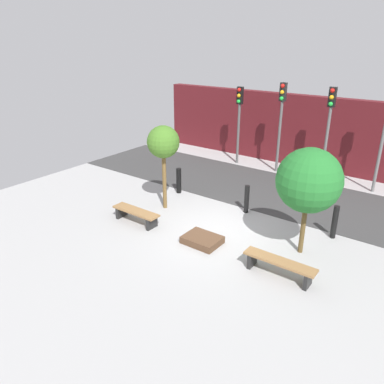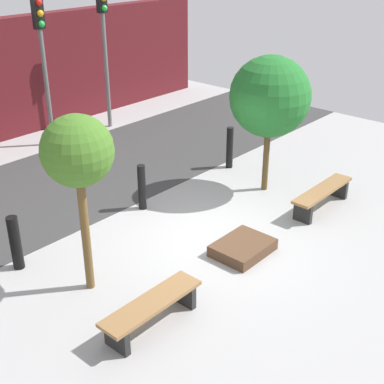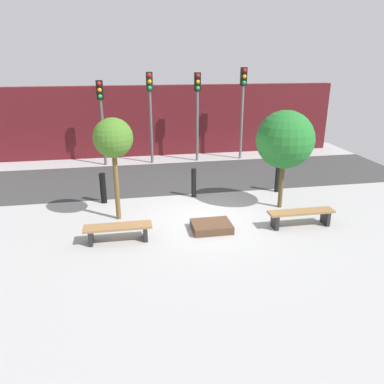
{
  "view_description": "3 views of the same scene",
  "coord_description": "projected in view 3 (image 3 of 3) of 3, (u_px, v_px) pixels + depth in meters",
  "views": [
    {
      "loc": [
        5.59,
        -8.83,
        5.7
      ],
      "look_at": [
        -0.41,
        -0.77,
        1.54
      ],
      "focal_mm": 35.0,
      "sensor_mm": 36.0,
      "label": 1
    },
    {
      "loc": [
        -6.94,
        -5.7,
        5.34
      ],
      "look_at": [
        -0.58,
        -0.06,
        1.22
      ],
      "focal_mm": 50.0,
      "sensor_mm": 36.0,
      "label": 2
    },
    {
      "loc": [
        -2.24,
        -10.0,
        4.55
      ],
      "look_at": [
        -0.52,
        -0.63,
        1.1
      ],
      "focal_mm": 35.0,
      "sensor_mm": 36.0,
      "label": 3
    }
  ],
  "objects": [
    {
      "name": "bollard_center",
      "position": [
        278.0,
        177.0,
        13.24
      ],
      "size": [
        0.17,
        0.17,
        1.05
      ],
      "primitive_type": "cylinder",
      "color": "black",
      "rests_on": "ground"
    },
    {
      "name": "road_strip",
      "position": [
        183.0,
        177.0,
        15.07
      ],
      "size": [
        18.0,
        4.17,
        0.01
      ],
      "primitive_type": "cube",
      "color": "#383838",
      "rests_on": "ground"
    },
    {
      "name": "traffic_light_east",
      "position": [
        243.0,
        98.0,
        16.83
      ],
      "size": [
        0.28,
        0.27,
        4.12
      ],
      "color": "slate",
      "rests_on": "ground"
    },
    {
      "name": "tree_behind_right_bench",
      "position": [
        285.0,
        140.0,
        11.3
      ],
      "size": [
        1.76,
        1.76,
        3.08
      ],
      "color": "brown",
      "rests_on": "ground"
    },
    {
      "name": "planter_bed",
      "position": [
        212.0,
        226.0,
        10.4
      ],
      "size": [
        1.08,
        0.83,
        0.21
      ],
      "primitive_type": "cube",
      "color": "#513725",
      "rests_on": "ground"
    },
    {
      "name": "ground_plane",
      "position": [
        205.0,
        218.0,
        11.18
      ],
      "size": [
        18.0,
        18.0,
        0.0
      ],
      "primitive_type": "plane",
      "color": "#9F9F9F"
    },
    {
      "name": "traffic_light_mid_east",
      "position": [
        197.0,
        101.0,
        16.51
      ],
      "size": [
        0.28,
        0.27,
        3.92
      ],
      "color": "#5D5D5D",
      "rests_on": "ground"
    },
    {
      "name": "bench_right",
      "position": [
        301.0,
        215.0,
        10.56
      ],
      "size": [
        1.9,
        0.4,
        0.47
      ],
      "rotation": [
        0.0,
        0.0,
        0.0
      ],
      "color": "black",
      "rests_on": "ground"
    },
    {
      "name": "traffic_light_west",
      "position": [
        101.0,
        108.0,
        15.87
      ],
      "size": [
        0.28,
        0.27,
        3.64
      ],
      "color": "#505050",
      "rests_on": "ground"
    },
    {
      "name": "building_facade",
      "position": [
        170.0,
        120.0,
        18.09
      ],
      "size": [
        16.2,
        0.5,
        3.3
      ],
      "primitive_type": "cube",
      "color": "#511419",
      "rests_on": "ground"
    },
    {
      "name": "bollard_left",
      "position": [
        194.0,
        183.0,
        12.74
      ],
      "size": [
        0.17,
        0.17,
        1.0
      ],
      "primitive_type": "cylinder",
      "color": "black",
      "rests_on": "ground"
    },
    {
      "name": "bench_left",
      "position": [
        118.0,
        230.0,
        9.71
      ],
      "size": [
        1.75,
        0.45,
        0.44
      ],
      "rotation": [
        0.0,
        0.0,
        -0.0
      ],
      "color": "black",
      "rests_on": "ground"
    },
    {
      "name": "tree_behind_left_bench",
      "position": [
        113.0,
        139.0,
        10.36
      ],
      "size": [
        1.11,
        1.11,
        3.0
      ],
      "color": "brown",
      "rests_on": "ground"
    },
    {
      "name": "traffic_light_mid_west",
      "position": [
        150.0,
        102.0,
        16.15
      ],
      "size": [
        0.28,
        0.27,
        3.95
      ],
      "color": "#555555",
      "rests_on": "ground"
    },
    {
      "name": "bollard_far_left",
      "position": [
        103.0,
        188.0,
        12.23
      ],
      "size": [
        0.2,
        0.2,
        1.01
      ],
      "primitive_type": "cylinder",
      "color": "black",
      "rests_on": "ground"
    }
  ]
}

